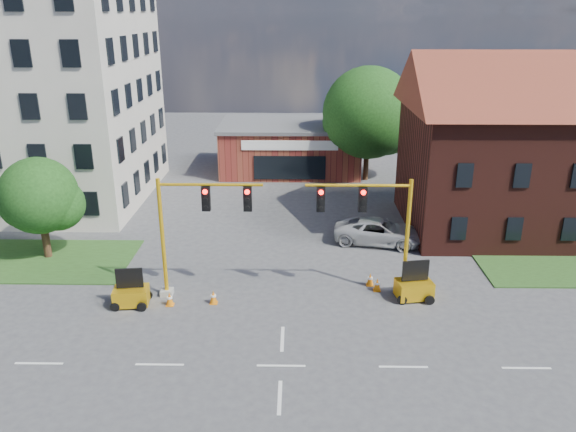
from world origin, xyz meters
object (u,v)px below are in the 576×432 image
(signal_mast_west, at_px, (195,224))
(trailer_east, at_px, (414,287))
(trailer_west, at_px, (131,294))
(pickup_white, at_px, (379,231))

(signal_mast_west, relative_size, trailer_east, 3.12)
(signal_mast_west, distance_m, trailer_east, 11.36)
(trailer_west, distance_m, trailer_east, 14.04)
(pickup_white, bearing_deg, trailer_east, -161.77)
(signal_mast_west, bearing_deg, trailer_east, -0.92)
(signal_mast_west, bearing_deg, pickup_white, 34.88)
(signal_mast_west, xyz_separation_m, pickup_white, (10.08, 7.02, -3.16))
(signal_mast_west, distance_m, pickup_white, 12.68)
(trailer_west, xyz_separation_m, pickup_white, (13.22, 8.11, 0.17))
(trailer_west, relative_size, trailer_east, 0.95)
(trailer_west, relative_size, pickup_white, 0.35)
(trailer_west, xyz_separation_m, trailer_east, (14.01, 0.91, 0.03))
(trailer_west, bearing_deg, pickup_white, 24.98)
(trailer_west, bearing_deg, trailer_east, -2.82)
(trailer_west, bearing_deg, signal_mast_west, 12.49)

